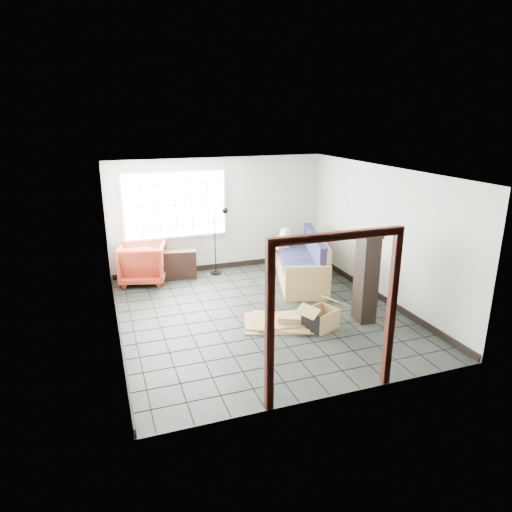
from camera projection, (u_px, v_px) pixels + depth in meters
name	position (u px, v px, depth m)	size (l,w,h in m)	color
ground	(259.00, 313.00, 8.41)	(5.50, 5.50, 0.00)	black
room_shell	(259.00, 224.00, 7.94)	(5.02, 5.52, 2.61)	silver
window_panel	(175.00, 205.00, 10.05)	(2.32, 0.08, 1.52)	silver
doorway_trim	(335.00, 297.00, 5.57)	(1.80, 0.08, 2.20)	#3C140D
futon_sofa	(303.00, 264.00, 9.96)	(1.55, 2.53, 1.05)	olive
armchair	(143.00, 261.00, 9.85)	(0.93, 0.87, 0.96)	#9A3416
side_table	(284.00, 252.00, 10.53)	(0.64, 0.64, 0.58)	black
table_lamp	(285.00, 234.00, 10.48)	(0.34, 0.34, 0.43)	black
projector	(281.00, 245.00, 10.49)	(0.33, 0.28, 0.10)	silver
floor_lamp	(220.00, 238.00, 10.21)	(0.43, 0.39, 1.62)	black
console_shelf	(178.00, 264.00, 10.14)	(0.86, 0.45, 0.64)	black
tall_shelf	(366.00, 277.00, 7.91)	(0.37, 0.46, 1.58)	black
pot	(373.00, 232.00, 7.60)	(0.18, 0.18, 0.11)	black
open_box	(321.00, 319.00, 7.79)	(0.94, 0.69, 0.48)	olive
cardboard_pile	(281.00, 321.00, 7.98)	(1.44, 1.22, 0.18)	olive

